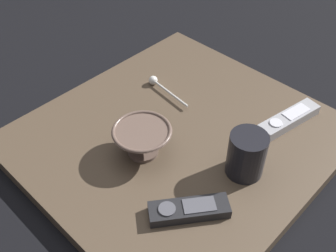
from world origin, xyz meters
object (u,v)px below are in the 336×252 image
Objects in this scene: tv_remote_near at (189,210)px; coffee_mug at (246,155)px; cereal_bowl at (142,140)px; teaspoon at (157,83)px; tv_remote_far at (289,119)px.

coffee_mug is at bearing -4.29° from tv_remote_near.
cereal_bowl is 0.24m from teaspoon.
coffee_mug is 0.17m from tv_remote_near.
teaspoon is 0.98× the size of tv_remote_near.
tv_remote_near is 0.36m from tv_remote_far.
tv_remote_far is at bearing -30.47° from cereal_bowl.
teaspoon is 0.41m from tv_remote_near.
tv_remote_near is (-0.05, -0.18, -0.03)m from cereal_bowl.
cereal_bowl reaches higher than tv_remote_near.
tv_remote_near is (-0.16, 0.01, -0.04)m from coffee_mug.
cereal_bowl is 0.23m from coffee_mug.
coffee_mug is 0.20m from tv_remote_far.
tv_remote_near is at bearing -126.21° from teaspoon.
tv_remote_far reaches higher than teaspoon.
coffee_mug reaches higher than teaspoon.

